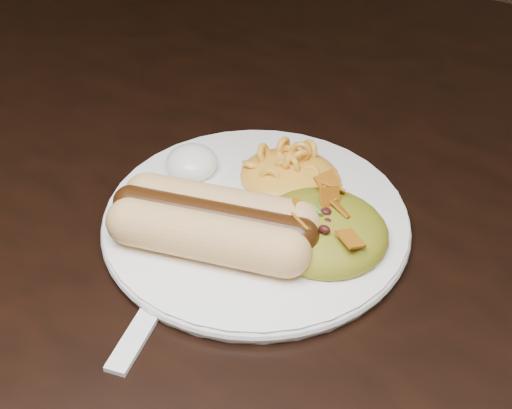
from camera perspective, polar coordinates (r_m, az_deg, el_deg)
The scene contains 7 objects.
table at distance 0.64m, azimuth 10.13°, elevation -7.13°, with size 1.60×0.90×0.75m.
plate at distance 0.56m, azimuth -0.00°, elevation -1.28°, with size 0.24×0.24×0.01m, color white.
hotdog at distance 0.52m, azimuth -3.42°, elevation -1.40°, with size 0.13×0.10×0.04m.
mac_and_cheese at distance 0.57m, azimuth 2.81°, elevation 3.11°, with size 0.08×0.08×0.03m, color yellow.
sour_cream at distance 0.59m, azimuth -5.18°, elevation 3.76°, with size 0.04×0.04×0.03m, color white.
taco_salad at distance 0.52m, azimuth 5.42°, elevation -1.33°, with size 0.10×0.09×0.04m.
fork at distance 0.50m, azimuth -8.60°, elevation -8.80°, with size 0.02×0.14×0.00m, color white.
Camera 1 is at (0.13, -0.43, 1.12)m, focal length 50.00 mm.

